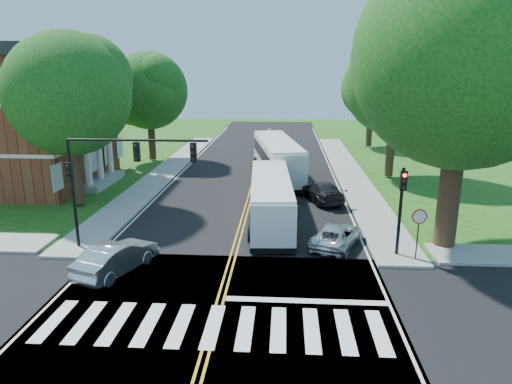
# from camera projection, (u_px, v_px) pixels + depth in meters

# --- Properties ---
(ground) EXTENTS (140.00, 140.00, 0.00)m
(ground) POSITION_uv_depth(u_px,v_px,m) (215.00, 319.00, 17.18)
(ground) COLOR #154E13
(ground) RESTS_ON ground
(road) EXTENTS (14.00, 96.00, 0.01)m
(road) POSITION_uv_depth(u_px,v_px,m) (251.00, 193.00, 34.51)
(road) COLOR black
(road) RESTS_ON ground
(cross_road) EXTENTS (60.00, 12.00, 0.01)m
(cross_road) POSITION_uv_depth(u_px,v_px,m) (215.00, 319.00, 17.18)
(cross_road) COLOR black
(cross_road) RESTS_ON ground
(center_line) EXTENTS (0.36, 70.00, 0.01)m
(center_line) POSITION_uv_depth(u_px,v_px,m) (255.00, 181.00, 38.36)
(center_line) COLOR gold
(center_line) RESTS_ON road
(edge_line_w) EXTENTS (0.12, 70.00, 0.01)m
(edge_line_w) POSITION_uv_depth(u_px,v_px,m) (175.00, 179.00, 38.79)
(edge_line_w) COLOR silver
(edge_line_w) RESTS_ON road
(edge_line_e) EXTENTS (0.12, 70.00, 0.01)m
(edge_line_e) POSITION_uv_depth(u_px,v_px,m) (336.00, 182.00, 37.94)
(edge_line_e) COLOR silver
(edge_line_e) RESTS_ON road
(crosswalk) EXTENTS (12.60, 3.00, 0.01)m
(crosswalk) POSITION_uv_depth(u_px,v_px,m) (213.00, 326.00, 16.69)
(crosswalk) COLOR silver
(crosswalk) RESTS_ON road
(stop_bar) EXTENTS (6.60, 0.40, 0.01)m
(stop_bar) POSITION_uv_depth(u_px,v_px,m) (306.00, 301.00, 18.50)
(stop_bar) COLOR silver
(stop_bar) RESTS_ON road
(sidewalk_nw) EXTENTS (2.60, 40.00, 0.15)m
(sidewalk_nw) POSITION_uv_depth(u_px,v_px,m) (167.00, 171.00, 41.76)
(sidewalk_nw) COLOR gray
(sidewalk_nw) RESTS_ON ground
(sidewalk_ne) EXTENTS (2.60, 40.00, 0.15)m
(sidewalk_ne) POSITION_uv_depth(u_px,v_px,m) (349.00, 173.00, 40.71)
(sidewalk_ne) COLOR gray
(sidewalk_ne) RESTS_ON ground
(tree_ne_big) EXTENTS (10.80, 10.80, 14.91)m
(tree_ne_big) POSITION_uv_depth(u_px,v_px,m) (465.00, 58.00, 21.67)
(tree_ne_big) COLOR #372616
(tree_ne_big) RESTS_ON ground
(tree_west_near) EXTENTS (8.00, 8.00, 11.40)m
(tree_west_near) POSITION_uv_depth(u_px,v_px,m) (69.00, 94.00, 29.41)
(tree_west_near) COLOR #372616
(tree_west_near) RESTS_ON ground
(tree_west_far) EXTENTS (7.60, 7.60, 10.67)m
(tree_west_far) POSITION_uv_depth(u_px,v_px,m) (149.00, 91.00, 44.93)
(tree_west_far) COLOR #372616
(tree_west_far) RESTS_ON ground
(tree_east_mid) EXTENTS (8.40, 8.40, 11.93)m
(tree_east_mid) POSITION_uv_depth(u_px,v_px,m) (395.00, 84.00, 37.51)
(tree_east_mid) COLOR #372616
(tree_east_mid) RESTS_ON ground
(tree_east_far) EXTENTS (7.20, 7.20, 10.34)m
(tree_east_far) POSITION_uv_depth(u_px,v_px,m) (372.00, 89.00, 53.12)
(tree_east_far) COLOR #372616
(tree_east_far) RESTS_ON ground
(signal_nw) EXTENTS (7.15, 0.46, 5.66)m
(signal_nw) POSITION_uv_depth(u_px,v_px,m) (116.00, 168.00, 22.59)
(signal_nw) COLOR black
(signal_nw) RESTS_ON ground
(signal_ne) EXTENTS (0.30, 0.46, 4.40)m
(signal_ne) POSITION_uv_depth(u_px,v_px,m) (401.00, 200.00, 22.09)
(signal_ne) COLOR black
(signal_ne) RESTS_ON ground
(stop_sign) EXTENTS (0.76, 0.08, 2.53)m
(stop_sign) POSITION_uv_depth(u_px,v_px,m) (419.00, 222.00, 21.84)
(stop_sign) COLOR black
(stop_sign) RESTS_ON ground
(bus_lead) EXTENTS (3.09, 10.98, 2.80)m
(bus_lead) POSITION_uv_depth(u_px,v_px,m) (271.00, 199.00, 27.69)
(bus_lead) COLOR silver
(bus_lead) RESTS_ON road
(bus_follow) EXTENTS (4.84, 12.89, 3.27)m
(bus_follow) POSITION_uv_depth(u_px,v_px,m) (277.00, 158.00, 39.05)
(bus_follow) COLOR silver
(bus_follow) RESTS_ON road
(hatchback) EXTENTS (3.00, 4.70, 1.46)m
(hatchback) POSITION_uv_depth(u_px,v_px,m) (117.00, 257.00, 20.96)
(hatchback) COLOR #B9BCC1
(hatchback) RESTS_ON road
(suv) EXTENTS (3.40, 4.67, 1.18)m
(suv) POSITION_uv_depth(u_px,v_px,m) (336.00, 236.00, 24.07)
(suv) COLOR silver
(suv) RESTS_ON road
(dark_sedan) EXTENTS (3.37, 5.20, 1.40)m
(dark_sedan) POSITION_uv_depth(u_px,v_px,m) (322.00, 191.00, 32.33)
(dark_sedan) COLOR black
(dark_sedan) RESTS_ON road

